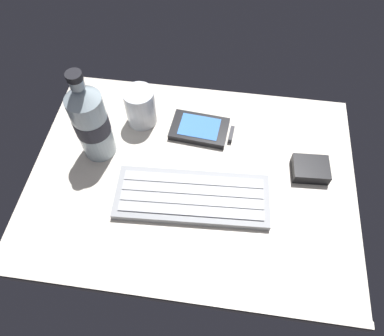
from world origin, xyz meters
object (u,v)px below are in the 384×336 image
object	(u,v)px
keyboard	(192,197)
handheld_device	(202,129)
charger_block	(310,169)
water_bottle	(91,121)
juice_cup	(141,108)

from	to	relation	value
keyboard	handheld_device	size ratio (longest dim) A/B	2.24
keyboard	handheld_device	xyz separation A→B (cm)	(-0.05, 16.43, -0.08)
handheld_device	charger_block	xyz separation A→B (cm)	(22.33, -7.40, 0.47)
water_bottle	charger_block	size ratio (longest dim) A/B	2.97
handheld_device	charger_block	bearing A→B (deg)	-18.33
charger_block	water_bottle	bearing A→B (deg)	-179.75
keyboard	juice_cup	bearing A→B (deg)	127.03
handheld_device	juice_cup	size ratio (longest dim) A/B	1.56
keyboard	water_bottle	xyz separation A→B (cm)	(-20.39, 8.85, 8.20)
keyboard	water_bottle	world-z (taller)	water_bottle
water_bottle	keyboard	bearing A→B (deg)	-23.46
handheld_device	juice_cup	xyz separation A→B (cm)	(-13.36, 1.34, 3.18)
charger_block	handheld_device	bearing A→B (deg)	161.67
keyboard	handheld_device	bearing A→B (deg)	90.16
handheld_device	water_bottle	xyz separation A→B (cm)	(-20.34, -7.59, 8.28)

